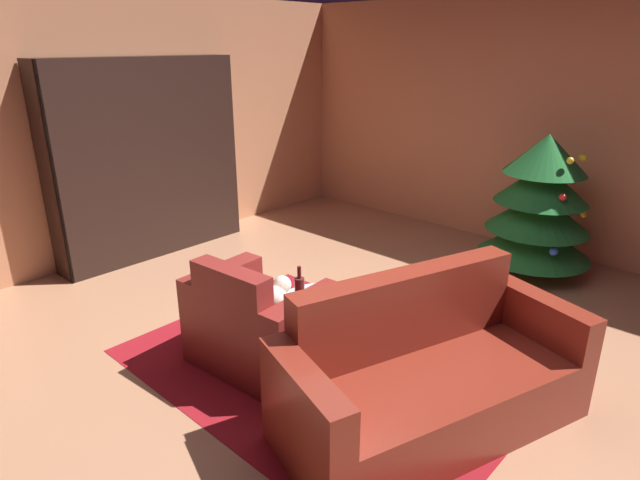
# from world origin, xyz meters

# --- Properties ---
(ground_plane) EXTENTS (7.45, 7.45, 0.00)m
(ground_plane) POSITION_xyz_m (0.00, 0.00, 0.00)
(ground_plane) COLOR #B07957
(wall_back) EXTENTS (6.17, 0.06, 2.64)m
(wall_back) POSITION_xyz_m (0.00, 3.13, 1.32)
(wall_back) COLOR tan
(wall_back) RESTS_ON ground
(wall_left) EXTENTS (0.06, 6.33, 2.64)m
(wall_left) POSITION_xyz_m (-3.06, 0.00, 1.32)
(wall_left) COLOR tan
(wall_left) RESTS_ON ground
(area_rug) EXTENTS (2.67, 1.91, 0.01)m
(area_rug) POSITION_xyz_m (0.02, -0.21, 0.00)
(area_rug) COLOR maroon
(area_rug) RESTS_ON ground
(bookshelf_unit) EXTENTS (0.35, 2.04, 2.03)m
(bookshelf_unit) POSITION_xyz_m (-2.81, 0.32, 1.00)
(bookshelf_unit) COLOR black
(bookshelf_unit) RESTS_ON ground
(armchair_red) EXTENTS (1.00, 0.73, 0.83)m
(armchair_red) POSITION_xyz_m (-0.32, -0.49, 0.30)
(armchair_red) COLOR maroon
(armchair_red) RESTS_ON ground
(couch_red) EXTENTS (1.33, 1.99, 0.89)m
(couch_red) POSITION_xyz_m (0.87, -0.22, 0.30)
(couch_red) COLOR maroon
(couch_red) RESTS_ON ground
(coffee_table) EXTENTS (0.77, 0.77, 0.47)m
(coffee_table) POSITION_xyz_m (0.05, -0.17, 0.43)
(coffee_table) COLOR black
(coffee_table) RESTS_ON ground
(book_stack_on_table) EXTENTS (0.22, 0.17, 0.12)m
(book_stack_on_table) POSITION_xyz_m (0.10, -0.20, 0.53)
(book_stack_on_table) COLOR #427757
(book_stack_on_table) RESTS_ON coffee_table
(bottle_on_table) EXTENTS (0.07, 0.07, 0.32)m
(bottle_on_table) POSITION_xyz_m (-0.05, -0.36, 0.60)
(bottle_on_table) COLOR #541D1D
(bottle_on_table) RESTS_ON coffee_table
(decorated_tree) EXTENTS (1.07, 1.07, 1.37)m
(decorated_tree) POSITION_xyz_m (0.41, 2.46, 0.69)
(decorated_tree) COLOR brown
(decorated_tree) RESTS_ON ground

